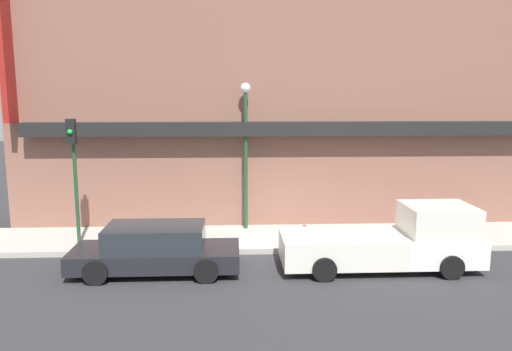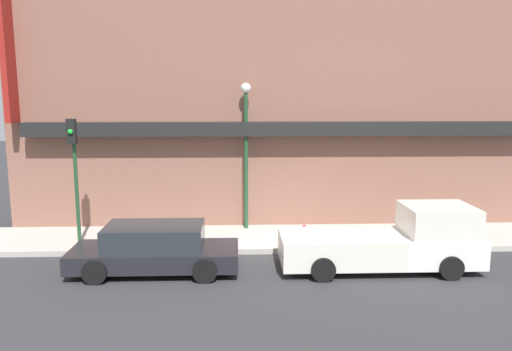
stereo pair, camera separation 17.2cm
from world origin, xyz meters
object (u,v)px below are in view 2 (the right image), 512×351
pickup_truck (392,242)px  fire_hydrant (304,234)px  street_lamp (246,138)px  traffic_light (74,160)px  parked_car (155,249)px

pickup_truck → fire_hydrant: 3.13m
street_lamp → traffic_light: 5.89m
pickup_truck → street_lamp: size_ratio=1.08×
parked_car → traffic_light: traffic_light is taller
parked_car → street_lamp: street_lamp is taller
street_lamp → traffic_light: (-5.59, -1.81, -0.51)m
parked_car → traffic_light: bearing=143.2°
pickup_truck → traffic_light: bearing=167.2°
fire_hydrant → traffic_light: (-7.48, 0.14, 2.52)m
parked_car → fire_hydrant: (4.60, 2.08, -0.20)m
fire_hydrant → street_lamp: (-1.90, 1.95, 3.03)m
pickup_truck → traffic_light: traffic_light is taller
fire_hydrant → parked_car: bearing=-155.7°
parked_car → fire_hydrant: parked_car is taller
pickup_truck → traffic_light: 10.28m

